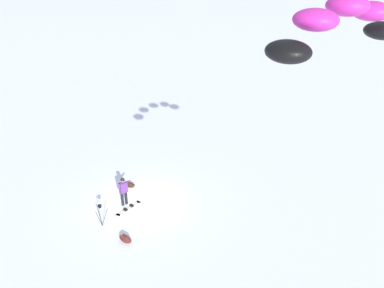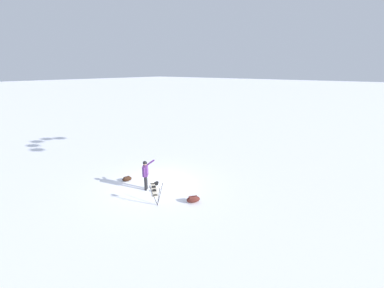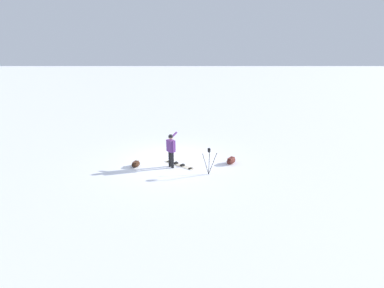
{
  "view_description": "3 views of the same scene",
  "coord_description": "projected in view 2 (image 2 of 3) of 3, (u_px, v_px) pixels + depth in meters",
  "views": [
    {
      "loc": [
        16.47,
        2.42,
        11.62
      ],
      "look_at": [
        4.64,
        2.71,
        5.81
      ],
      "focal_mm": 34.97,
      "sensor_mm": 36.0,
      "label": 1
    },
    {
      "loc": [
        10.17,
        -9.52,
        6.37
      ],
      "look_at": [
        2.19,
        0.56,
        2.68
      ],
      "focal_mm": 24.66,
      "sensor_mm": 36.0,
      "label": 2
    },
    {
      "loc": [
        1.02,
        -13.11,
        5.08
      ],
      "look_at": [
        0.96,
        -0.52,
        1.1
      ],
      "focal_mm": 25.87,
      "sensor_mm": 36.0,
      "label": 3
    }
  ],
  "objects": [
    {
      "name": "ground_plane",
      "position": [
        156.0,
        185.0,
        15.0
      ],
      "size": [
        300.0,
        300.0,
        0.0
      ],
      "primitive_type": "plane",
      "color": "white"
    },
    {
      "name": "snowboarder",
      "position": [
        146.0,
        172.0,
        14.16
      ],
      "size": [
        0.53,
        0.72,
        1.67
      ],
      "color": "black",
      "rests_on": "ground_plane"
    },
    {
      "name": "snowboard",
      "position": [
        154.0,
        189.0,
        14.4
      ],
      "size": [
        1.5,
        1.3,
        0.1
      ],
      "color": "beige",
      "rests_on": "ground_plane"
    },
    {
      "name": "gear_bag_large",
      "position": [
        127.0,
        179.0,
        15.47
      ],
      "size": [
        0.48,
        0.64,
        0.25
      ],
      "color": "black",
      "rests_on": "ground_plane"
    },
    {
      "name": "camera_tripod",
      "position": [
        157.0,
        188.0,
        12.5
      ],
      "size": [
        0.66,
        0.61,
        1.23
      ],
      "color": "#262628",
      "rests_on": "ground_plane"
    },
    {
      "name": "gear_bag_small",
      "position": [
        193.0,
        199.0,
        12.97
      ],
      "size": [
        0.67,
        0.75,
        0.33
      ],
      "color": "#4C1E19",
      "rests_on": "ground_plane"
    }
  ]
}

